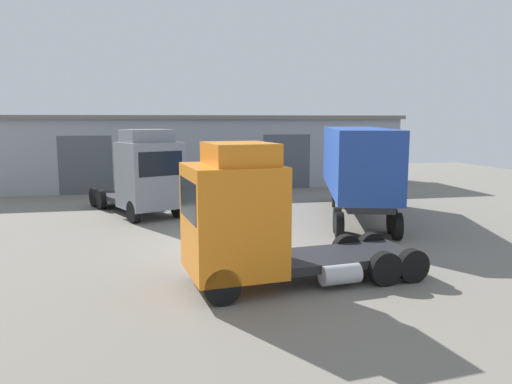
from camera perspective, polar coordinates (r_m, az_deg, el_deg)
ground_plane at (r=18.66m, az=-4.01°, el=-5.95°), size 60.00×60.00×0.00m
warehouse_building at (r=35.07m, az=-7.93°, el=4.71°), size 29.50×6.52×4.85m
tractor_unit_grey at (r=24.08m, az=-12.46°, el=1.81°), size 4.86×6.73×4.13m
container_trailer_red at (r=23.55m, az=11.45°, el=3.41°), size 5.25×10.33×4.19m
tractor_unit_orange at (r=13.57m, az=-0.52°, el=-3.30°), size 6.90×3.24×3.98m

